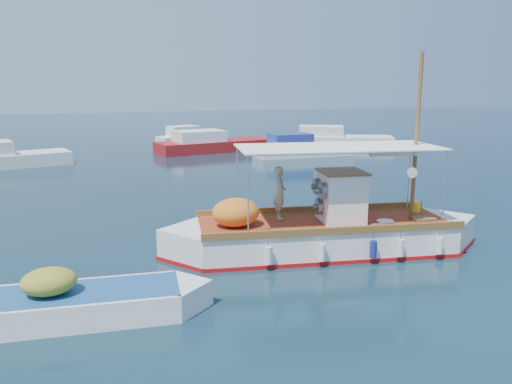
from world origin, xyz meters
name	(u,v)px	position (x,y,z in m)	size (l,w,h in m)	color
ground	(294,246)	(0.00, 0.00, 0.00)	(160.00, 160.00, 0.00)	black
fishing_caique	(322,234)	(0.60, -0.69, 0.53)	(9.78, 3.77, 6.03)	white
dinghy	(83,305)	(-6.20, -3.12, 0.28)	(5.49, 1.88, 1.34)	white
bg_boat_nw	(2,159)	(-11.03, 19.36, 0.49)	(7.62, 4.34, 1.80)	silver
bg_boat_n	(212,145)	(2.72, 22.70, 0.49)	(9.20, 4.50, 1.80)	maroon
bg_boat_ne	(301,149)	(8.04, 18.30, 0.49)	(6.96, 2.45, 1.80)	silver
bg_boat_e	(334,140)	(13.01, 23.02, 0.49)	(9.08, 6.07, 1.80)	silver
bg_boat_far_n	(191,139)	(2.00, 27.15, 0.49)	(6.20, 3.64, 1.80)	silver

